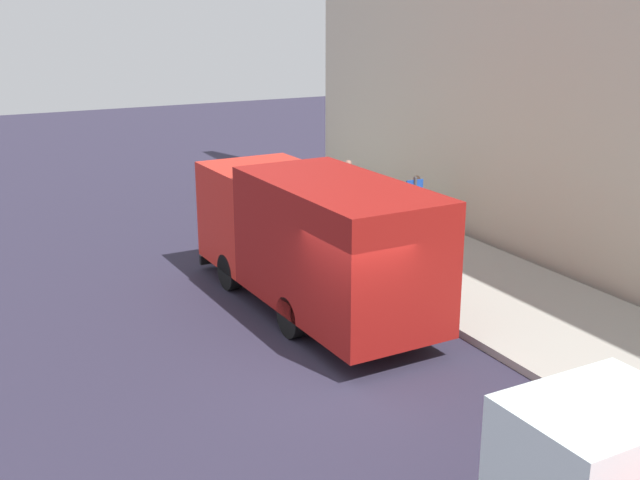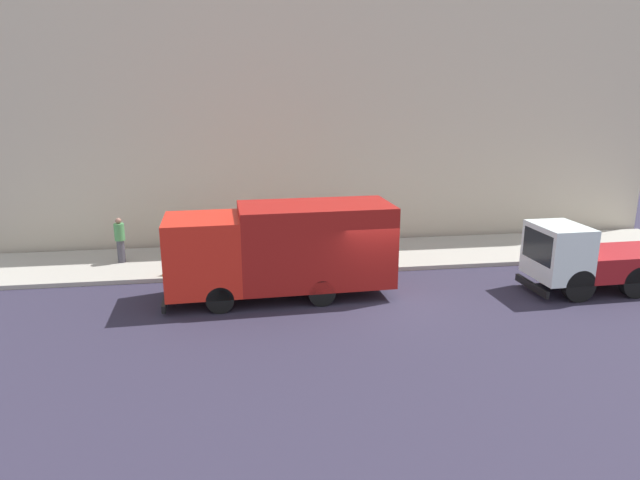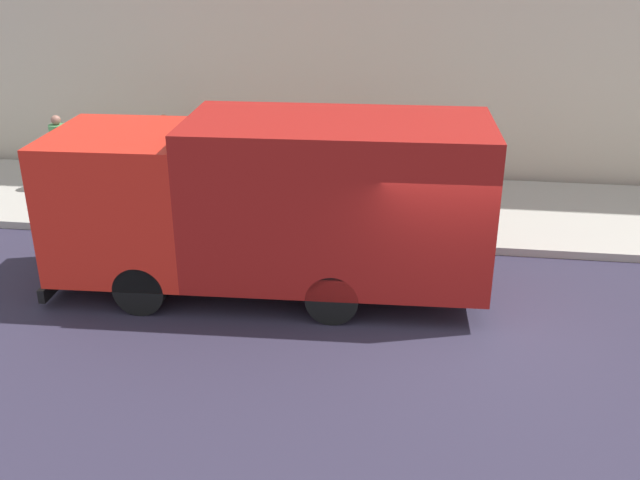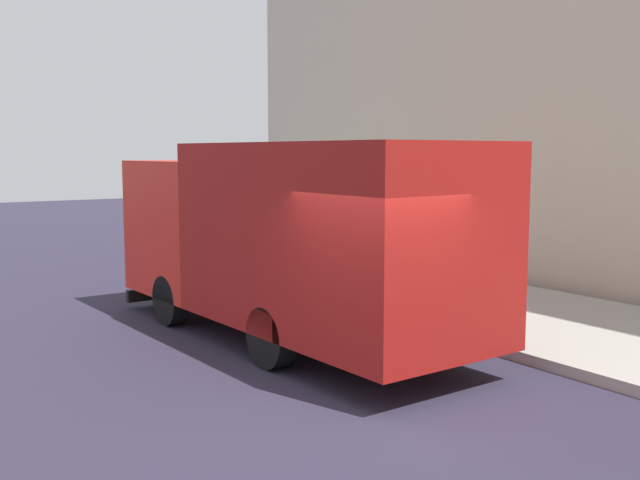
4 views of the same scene
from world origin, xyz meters
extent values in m
plane|color=#2B273A|center=(0.00, 0.00, 0.00)|extent=(80.00, 80.00, 0.00)
cube|color=#A4A096|center=(5.15, 0.00, 0.08)|extent=(4.30, 30.00, 0.16)
cube|color=beige|center=(7.80, 0.00, 6.49)|extent=(0.50, 30.00, 12.99)
cube|color=red|center=(0.89, 5.73, 1.63)|extent=(2.53, 2.46, 2.40)
cube|color=black|center=(0.85, 6.89, 1.92)|extent=(2.05, 0.14, 1.34)
cube|color=maroon|center=(1.03, 2.03, 1.78)|extent=(2.63, 5.12, 2.69)
cube|color=black|center=(0.85, 6.97, 0.24)|extent=(2.35, 0.21, 0.24)
cylinder|color=black|center=(-0.16, 5.22, 0.44)|extent=(0.33, 0.88, 0.87)
cylinder|color=black|center=(1.98, 5.29, 0.44)|extent=(0.33, 0.88, 0.87)
cylinder|color=black|center=(-0.04, 1.99, 0.44)|extent=(0.33, 0.88, 0.87)
cylinder|color=black|center=(2.10, 2.07, 0.44)|extent=(0.33, 0.88, 0.87)
cube|color=white|center=(-0.08, -6.09, 1.47)|extent=(2.07, 1.60, 1.85)
cube|color=black|center=(-0.10, -5.34, 1.69)|extent=(1.71, 0.10, 1.03)
cube|color=maroon|center=(-0.02, -8.51, 0.98)|extent=(2.12, 3.34, 0.85)
cube|color=black|center=(-0.10, -5.26, 0.30)|extent=(1.96, 0.17, 0.24)
cylinder|color=black|center=(-0.94, -6.42, 0.55)|extent=(0.33, 1.11, 1.10)
cylinder|color=black|center=(0.80, -6.38, 0.55)|extent=(0.33, 1.11, 1.10)
cylinder|color=black|center=(-0.89, -8.53, 0.55)|extent=(0.33, 1.11, 1.10)
cylinder|color=black|center=(0.85, -8.49, 0.55)|extent=(0.33, 1.11, 1.10)
cylinder|color=#514C40|center=(6.28, 6.91, 0.58)|extent=(0.36, 0.36, 0.83)
cylinder|color=#468149|center=(6.28, 6.91, 1.29)|extent=(0.48, 0.48, 0.60)
sphere|color=#8E6446|center=(6.28, 6.91, 1.70)|extent=(0.22, 0.22, 0.22)
cylinder|color=#42404A|center=(5.30, 9.20, 0.61)|extent=(0.41, 0.41, 0.90)
cylinder|color=#478D4F|center=(5.30, 9.20, 1.40)|extent=(0.55, 0.55, 0.67)
sphere|color=#956555|center=(5.30, 9.20, 1.85)|extent=(0.23, 0.23, 0.23)
cone|color=orange|center=(3.36, 7.20, 0.49)|extent=(0.46, 0.46, 0.65)
cylinder|color=#4C5156|center=(3.49, 2.89, 1.50)|extent=(0.08, 0.08, 2.67)
cube|color=blue|center=(3.49, 2.91, 2.58)|extent=(0.44, 0.03, 0.36)
camera|label=1|loc=(-6.35, -11.48, 6.60)|focal=43.95mm
camera|label=2|loc=(-16.55, 4.52, 6.65)|focal=30.91mm
camera|label=3|loc=(-10.35, 0.81, 5.97)|focal=40.26mm
camera|label=4|loc=(-5.14, -6.69, 3.00)|focal=41.65mm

